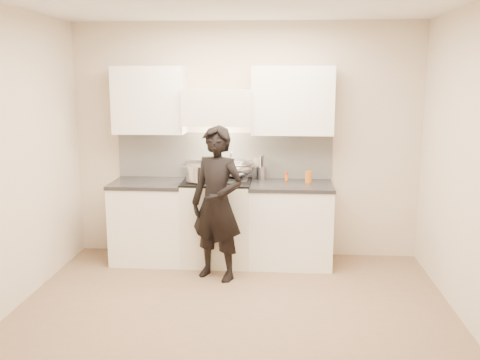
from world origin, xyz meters
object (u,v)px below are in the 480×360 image
object	(u,v)px
stove	(217,221)
wok	(236,167)
counter_right	(291,224)
person	(217,204)
utensil_crock	(261,172)

from	to	relation	value
stove	wok	bearing A→B (deg)	35.89
stove	wok	xyz separation A→B (m)	(0.20, 0.14, 0.60)
counter_right	person	distance (m)	0.98
wok	utensil_crock	size ratio (longest dim) A/B	1.85
wok	person	size ratio (longest dim) A/B	0.32
utensil_crock	person	world-z (taller)	person
wok	person	world-z (taller)	person
stove	person	distance (m)	0.61
counter_right	wok	world-z (taller)	wok
counter_right	wok	bearing A→B (deg)	167.10
stove	counter_right	size ratio (longest dim) A/B	1.04
wok	utensil_crock	distance (m)	0.31
stove	utensil_crock	distance (m)	0.76
stove	utensil_crock	bearing A→B (deg)	25.19
stove	person	bearing A→B (deg)	-83.12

